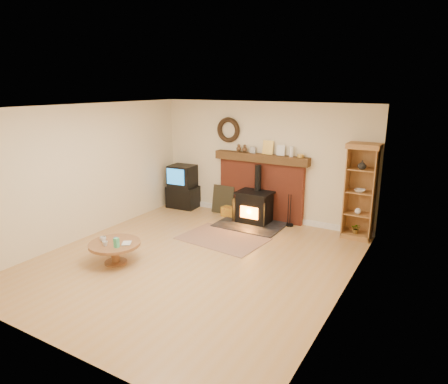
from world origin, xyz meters
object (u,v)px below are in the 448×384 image
Objects in this scene: curio_cabinet at (360,191)px; coffee_table at (114,247)px; tv_unit at (183,187)px; wood_stove at (254,208)px.

curio_cabinet is 4.69m from coffee_table.
coffee_table is (0.91, -3.21, -0.20)m from tv_unit.
curio_cabinet is (4.18, 0.09, 0.44)m from tv_unit.
coffee_table is (-3.28, -3.30, -0.64)m from curio_cabinet.
wood_stove is 3.22m from coffee_table.
wood_stove reaches higher than coffee_table.
tv_unit is 4.21m from curio_cabinet.
curio_cabinet reaches higher than coffee_table.
coffee_table is at bearing -134.80° from curio_cabinet.
wood_stove is at bearing -5.51° from tv_unit.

